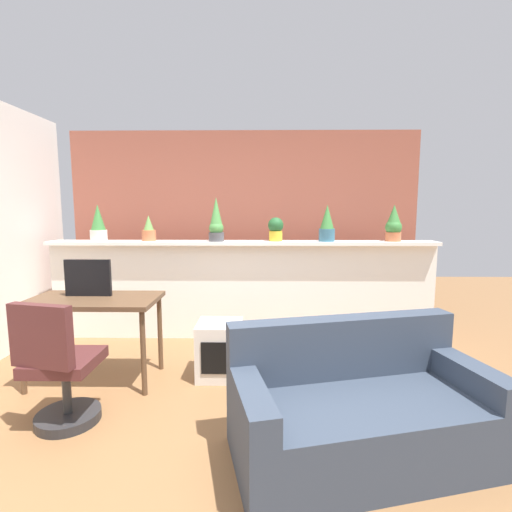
% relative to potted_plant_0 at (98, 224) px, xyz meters
% --- Properties ---
extents(ground_plane, '(12.00, 12.00, 0.00)m').
position_rel_potted_plant_0_xyz_m(ground_plane, '(1.66, -1.97, -1.34)').
color(ground_plane, brown).
extents(divider_wall, '(4.44, 0.16, 1.11)m').
position_rel_potted_plant_0_xyz_m(divider_wall, '(1.66, 0.03, -0.79)').
color(divider_wall, white).
rests_on(divider_wall, ground).
extents(plant_shelf, '(4.44, 0.29, 0.04)m').
position_rel_potted_plant_0_xyz_m(plant_shelf, '(1.66, -0.01, -0.22)').
color(plant_shelf, white).
rests_on(plant_shelf, divider_wall).
extents(brick_wall_behind, '(4.44, 0.10, 2.50)m').
position_rel_potted_plant_0_xyz_m(brick_wall_behind, '(1.66, 0.63, -0.09)').
color(brick_wall_behind, '#9E5442').
rests_on(brick_wall_behind, ground).
extents(potted_plant_0, '(0.19, 0.19, 0.42)m').
position_rel_potted_plant_0_xyz_m(potted_plant_0, '(0.00, 0.00, 0.00)').
color(potted_plant_0, silver).
rests_on(potted_plant_0, plant_shelf).
extents(potted_plant_1, '(0.16, 0.16, 0.30)m').
position_rel_potted_plant_0_xyz_m(potted_plant_1, '(0.58, 0.00, -0.07)').
color(potted_plant_1, '#C66B42').
rests_on(potted_plant_1, plant_shelf).
extents(potted_plant_2, '(0.17, 0.17, 0.50)m').
position_rel_potted_plant_0_xyz_m(potted_plant_2, '(1.37, -0.05, 0.02)').
color(potted_plant_2, '#4C4C51').
rests_on(potted_plant_2, plant_shelf).
extents(potted_plant_3, '(0.18, 0.18, 0.27)m').
position_rel_potted_plant_0_xyz_m(potted_plant_3, '(2.04, -0.01, -0.05)').
color(potted_plant_3, gold).
rests_on(potted_plant_3, plant_shelf).
extents(potted_plant_4, '(0.18, 0.18, 0.42)m').
position_rel_potted_plant_0_xyz_m(potted_plant_4, '(2.62, -0.03, -0.00)').
color(potted_plant_4, '#386B84').
rests_on(potted_plant_4, plant_shelf).
extents(potted_plant_5, '(0.18, 0.18, 0.41)m').
position_rel_potted_plant_0_xyz_m(potted_plant_5, '(3.38, -0.01, -0.01)').
color(potted_plant_5, '#C66B42').
rests_on(potted_plant_5, plant_shelf).
extents(desk, '(1.10, 0.60, 0.75)m').
position_rel_potted_plant_0_xyz_m(desk, '(0.43, -1.14, -0.68)').
color(desk, brown).
rests_on(desk, ground).
extents(tv_monitor, '(0.40, 0.04, 0.33)m').
position_rel_potted_plant_0_xyz_m(tv_monitor, '(0.35, -1.06, -0.43)').
color(tv_monitor, black).
rests_on(tv_monitor, desk).
extents(office_chair, '(0.48, 0.49, 0.91)m').
position_rel_potted_plant_0_xyz_m(office_chair, '(0.49, -1.85, -0.95)').
color(office_chair, '#262628').
rests_on(office_chair, ground).
extents(side_cube_shelf, '(0.40, 0.41, 0.50)m').
position_rel_potted_plant_0_xyz_m(side_cube_shelf, '(1.51, -1.04, -1.09)').
color(side_cube_shelf, silver).
rests_on(side_cube_shelf, ground).
extents(couch, '(1.69, 1.10, 0.80)m').
position_rel_potted_plant_0_xyz_m(couch, '(2.49, -2.11, -1.06)').
color(couch, '#333D4C').
rests_on(couch, ground).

